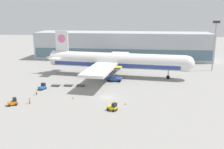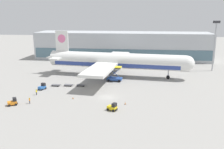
% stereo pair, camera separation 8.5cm
% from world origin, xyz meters
% --- Properties ---
extents(ground_plane, '(400.00, 400.00, 0.00)m').
position_xyz_m(ground_plane, '(0.00, 0.00, 0.00)').
color(ground_plane, gray).
extents(terminal_building, '(90.00, 18.20, 14.00)m').
position_xyz_m(terminal_building, '(-0.97, 63.77, 6.99)').
color(terminal_building, '#B2B7BC').
rests_on(terminal_building, ground_plane).
extents(light_mast, '(2.80, 0.50, 20.73)m').
position_xyz_m(light_mast, '(39.14, 39.43, 12.16)').
color(light_mast, '#9EA0A5').
rests_on(light_mast, ground_plane).
extents(airplane_main, '(58.01, 48.58, 17.00)m').
position_xyz_m(airplane_main, '(-1.07, 25.64, 5.84)').
color(airplane_main, white).
rests_on(airplane_main, ground_plane).
extents(scissor_lift_loader, '(5.49, 3.85, 5.24)m').
position_xyz_m(scissor_lift_loader, '(0.06, 18.22, 2.01)').
color(scissor_lift_loader, '#284C99').
rests_on(scissor_lift_loader, ground_plane).
extents(baggage_tug_foreground, '(2.40, 2.80, 2.00)m').
position_xyz_m(baggage_tug_foreground, '(-21.67, 5.22, 0.88)').
color(baggage_tug_foreground, '#2D66B7').
rests_on(baggage_tug_foreground, ground_plane).
extents(baggage_tug_mid, '(2.80, 2.40, 2.00)m').
position_xyz_m(baggage_tug_mid, '(2.65, -9.69, 0.88)').
color(baggage_tug_mid, yellow).
rests_on(baggage_tug_mid, ground_plane).
extents(baggage_tug_far, '(2.81, 2.59, 2.00)m').
position_xyz_m(baggage_tug_far, '(-23.93, -9.23, 0.88)').
color(baggage_tug_far, orange).
rests_on(baggage_tug_far, ground_plane).
extents(baggage_dolly_lead, '(3.72, 1.59, 0.48)m').
position_xyz_m(baggage_dolly_lead, '(-18.69, 9.35, 0.39)').
color(baggage_dolly_lead, '#56565B').
rests_on(baggage_dolly_lead, ground_plane).
extents(baggage_dolly_second, '(3.72, 1.59, 0.48)m').
position_xyz_m(baggage_dolly_second, '(-14.56, 9.94, 0.39)').
color(baggage_dolly_second, '#56565B').
rests_on(baggage_dolly_second, ground_plane).
extents(baggage_dolly_third, '(3.72, 1.59, 0.48)m').
position_xyz_m(baggage_dolly_third, '(-10.38, 10.30, 0.39)').
color(baggage_dolly_third, '#56565B').
rests_on(baggage_dolly_third, ground_plane).
extents(ground_crew_near, '(0.26, 0.57, 1.84)m').
position_xyz_m(ground_crew_near, '(-21.25, -0.33, 1.09)').
color(ground_crew_near, black).
rests_on(ground_crew_near, ground_plane).
extents(ground_crew_far, '(0.27, 0.56, 1.69)m').
position_xyz_m(ground_crew_far, '(-20.08, -7.55, 0.98)').
color(ground_crew_far, black).
rests_on(ground_crew_far, ground_plane).
extents(traffic_cone_near, '(0.40, 0.40, 0.55)m').
position_xyz_m(traffic_cone_near, '(-9.59, -2.35, 0.27)').
color(traffic_cone_near, black).
rests_on(traffic_cone_near, ground_plane).
extents(traffic_cone_far, '(0.40, 0.40, 0.75)m').
position_xyz_m(traffic_cone_far, '(5.49, -5.05, 0.37)').
color(traffic_cone_far, black).
rests_on(traffic_cone_far, ground_plane).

